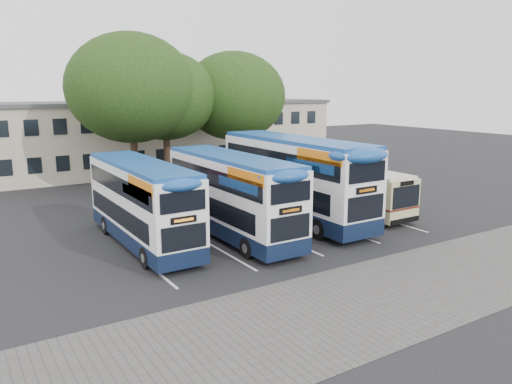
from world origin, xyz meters
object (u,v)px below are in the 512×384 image
(tree_right, at_px, (234,96))
(bus_dd_mid, at_px, (232,192))
(lamp_post, at_px, (260,115))
(tree_mid, at_px, (165,96))
(bus_dd_left, at_px, (142,200))
(bus_single, at_px, (347,186))
(tree_left, at_px, (131,88))
(bus_dd_right, at_px, (294,175))

(tree_right, xyz_separation_m, bus_dd_mid, (-8.19, -14.07, -4.44))
(lamp_post, xyz_separation_m, tree_mid, (-9.32, -1.49, 1.69))
(bus_dd_mid, bearing_deg, lamp_post, 53.17)
(bus_dd_left, distance_m, bus_single, 12.85)
(tree_left, height_order, bus_dd_left, tree_left)
(lamp_post, bearing_deg, bus_dd_left, -137.61)
(tree_mid, bearing_deg, bus_single, -64.64)
(lamp_post, distance_m, tree_right, 4.16)
(bus_dd_mid, height_order, bus_single, bus_dd_mid)
(tree_mid, distance_m, tree_right, 5.82)
(bus_single, bearing_deg, lamp_post, 78.00)
(bus_dd_left, xyz_separation_m, bus_single, (12.83, -0.06, -0.67))
(lamp_post, height_order, bus_dd_right, lamp_post)
(lamp_post, distance_m, tree_mid, 9.59)
(tree_mid, relative_size, bus_dd_right, 0.90)
(tree_left, xyz_separation_m, bus_single, (9.00, -12.36, -5.82))
(lamp_post, bearing_deg, bus_dd_right, -115.93)
(bus_dd_mid, distance_m, bus_dd_right, 4.65)
(tree_left, bearing_deg, bus_dd_left, -107.29)
(bus_dd_left, relative_size, bus_dd_mid, 0.96)
(lamp_post, relative_size, tree_left, 0.81)
(tree_left, distance_m, bus_dd_right, 14.22)
(tree_right, bearing_deg, bus_single, -88.23)
(lamp_post, height_order, tree_left, tree_left)
(tree_left, relative_size, tree_mid, 1.11)
(bus_dd_left, bearing_deg, tree_left, 72.71)
(tree_mid, bearing_deg, bus_dd_mid, -99.52)
(lamp_post, height_order, bus_dd_mid, lamp_post)
(bus_dd_left, xyz_separation_m, bus_dd_right, (8.79, -0.14, 0.38))
(bus_dd_right, bearing_deg, lamp_post, 64.07)
(tree_mid, distance_m, bus_dd_right, 14.03)
(bus_single, bearing_deg, tree_mid, 115.36)
(tree_right, relative_size, bus_dd_right, 0.91)
(tree_right, distance_m, bus_dd_mid, 16.87)
(lamp_post, relative_size, bus_dd_left, 0.95)
(lamp_post, distance_m, bus_dd_mid, 19.71)
(lamp_post, relative_size, bus_dd_mid, 0.91)
(tree_right, xyz_separation_m, bus_single, (0.40, -13.06, -5.19))
(tree_left, relative_size, bus_dd_right, 1.00)
(tree_left, relative_size, tree_right, 1.09)
(tree_mid, xyz_separation_m, bus_dd_mid, (-2.37, -14.13, -4.50))
(tree_right, height_order, bus_dd_left, tree_right)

